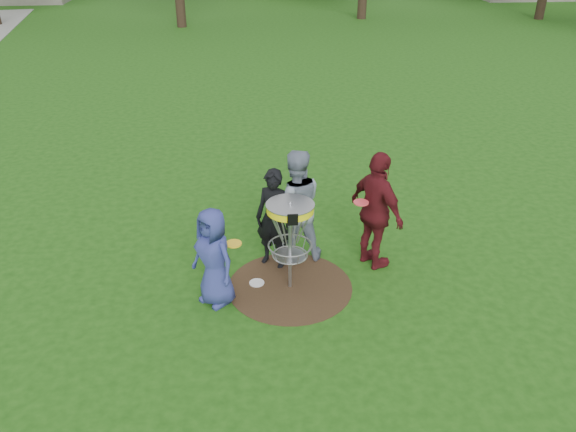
{
  "coord_description": "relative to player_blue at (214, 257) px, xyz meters",
  "views": [
    {
      "loc": [
        -0.68,
        -6.62,
        4.76
      ],
      "look_at": [
        0.0,
        0.3,
        1.0
      ],
      "focal_mm": 35.0,
      "sensor_mm": 36.0,
      "label": 1
    }
  ],
  "objects": [
    {
      "name": "ground",
      "position": [
        1.05,
        0.23,
        -0.71
      ],
      "size": [
        100.0,
        100.0,
        0.0
      ],
      "primitive_type": "plane",
      "color": "#19470F",
      "rests_on": "ground"
    },
    {
      "name": "dirt_patch",
      "position": [
        1.05,
        0.23,
        -0.71
      ],
      "size": [
        1.8,
        1.8,
        0.01
      ],
      "primitive_type": "cylinder",
      "color": "#47331E",
      "rests_on": "ground"
    },
    {
      "name": "player_blue",
      "position": [
        0.0,
        0.0,
        0.0
      ],
      "size": [
        0.81,
        0.81,
        1.42
      ],
      "primitive_type": "imported",
      "rotation": [
        0.0,
        0.0,
        -0.8
      ],
      "color": "navy",
      "rests_on": "ground"
    },
    {
      "name": "player_black",
      "position": [
        0.87,
        0.87,
        0.07
      ],
      "size": [
        0.68,
        0.61,
        1.56
      ],
      "primitive_type": "imported",
      "rotation": [
        0.0,
        0.0,
        -0.53
      ],
      "color": "black",
      "rests_on": "ground"
    },
    {
      "name": "player_grey",
      "position": [
        1.2,
        1.04,
        0.18
      ],
      "size": [
        0.91,
        0.73,
        1.78
      ],
      "primitive_type": "imported",
      "rotation": [
        0.0,
        0.0,
        3.2
      ],
      "color": "gray",
      "rests_on": "ground"
    },
    {
      "name": "player_maroon",
      "position": [
        2.37,
        0.7,
        0.21
      ],
      "size": [
        0.88,
        1.16,
        1.83
      ],
      "primitive_type": "imported",
      "rotation": [
        0.0,
        0.0,
        2.04
      ],
      "color": "#5A141B",
      "rests_on": "ground"
    },
    {
      "name": "disc_on_grass",
      "position": [
        0.57,
        0.35,
        -0.7
      ],
      "size": [
        0.22,
        0.22,
        0.02
      ],
      "primitive_type": "cylinder",
      "color": "white",
      "rests_on": "ground"
    },
    {
      "name": "disc_golf_basket",
      "position": [
        1.05,
        0.23,
        0.31
      ],
      "size": [
        0.66,
        0.67,
        1.38
      ],
      "color": "#9EA0A5",
      "rests_on": "ground"
    },
    {
      "name": "held_discs",
      "position": [
        1.12,
        0.51,
        0.3
      ],
      "size": [
        2.05,
        0.93,
        0.27
      ],
      "color": "yellow",
      "rests_on": "ground"
    }
  ]
}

